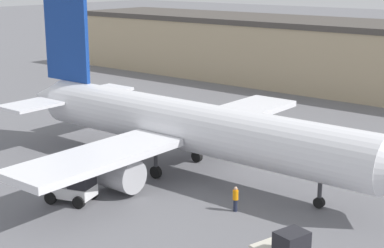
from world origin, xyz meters
name	(u,v)px	position (x,y,z in m)	size (l,w,h in m)	color
ground_plane	(192,174)	(0.00, 0.00, 0.00)	(400.00, 400.00, 0.00)	slate
terminal_building	(378,59)	(-1.22, 37.08, 4.28)	(91.64, 13.92, 8.55)	tan
airplane	(181,125)	(-1.04, -0.01, 3.57)	(35.82, 28.33, 12.85)	white
ground_crew_worker	(235,198)	(6.58, -3.76, 0.87)	(0.36, 0.36, 1.63)	#1E2338
belt_loader_truck	(74,187)	(-2.39, -9.12, 1.06)	(3.38, 2.79, 2.21)	silver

